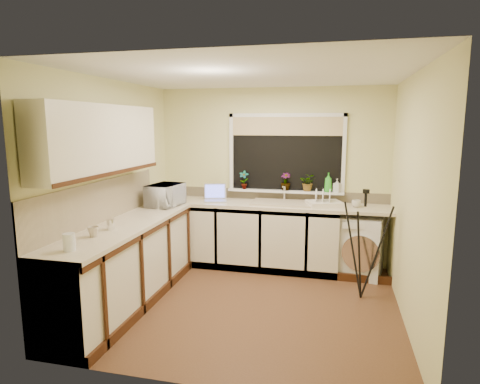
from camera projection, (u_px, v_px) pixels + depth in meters
name	position (u px, v px, depth m)	size (l,w,h in m)	color
floor	(249.00, 303.00, 4.51)	(3.20, 3.20, 0.00)	brown
ceiling	(250.00, 74.00, 4.10)	(3.20, 3.20, 0.00)	white
wall_back	(272.00, 177.00, 5.74)	(3.20, 3.20, 0.00)	beige
wall_front	(204.00, 230.00, 2.86)	(3.20, 3.20, 0.00)	beige
wall_left	(113.00, 189.00, 4.67)	(3.00, 3.00, 0.00)	beige
wall_right	(411.00, 201.00, 3.94)	(3.00, 3.00, 0.00)	beige
base_cabinet_back	(244.00, 235.00, 5.66)	(2.55, 0.60, 0.86)	silver
base_cabinet_left	(127.00, 266.00, 4.44)	(0.54, 2.40, 0.86)	silver
worktop_back	(268.00, 205.00, 5.51)	(3.20, 0.60, 0.04)	beige
worktop_left	(125.00, 226.00, 4.37)	(0.60, 2.40, 0.04)	beige
upper_cabinet	(100.00, 140.00, 4.10)	(0.28, 1.90, 0.70)	silver
splashback_left	(99.00, 202.00, 4.39)	(0.02, 2.40, 0.45)	beige
splashback_back	(271.00, 194.00, 5.77)	(3.20, 0.02, 0.14)	beige
window_glass	(286.00, 154.00, 5.63)	(1.50, 0.02, 1.00)	black
window_blind	(286.00, 126.00, 5.54)	(1.50, 0.02, 0.25)	tan
windowsill	(285.00, 191.00, 5.66)	(1.60, 0.14, 0.03)	white
sink	(283.00, 203.00, 5.46)	(0.82, 0.46, 0.03)	tan
faucet	(284.00, 193.00, 5.61)	(0.03, 0.03, 0.24)	silver
washing_machine	(359.00, 245.00, 5.31)	(0.56, 0.54, 0.79)	silver
laptop	(215.00, 196.00, 5.68)	(0.37, 0.34, 0.23)	#A4A5AC
kettle	(161.00, 200.00, 5.15)	(0.16, 0.16, 0.21)	white
dish_rack	(324.00, 204.00, 5.29)	(0.43, 0.32, 0.06)	silver
tripod	(363.00, 245.00, 4.55)	(0.63, 0.63, 1.25)	black
glass_jug	(69.00, 242.00, 3.44)	(0.10, 0.10, 0.15)	silver
steel_jar	(111.00, 224.00, 4.12)	(0.08, 0.08, 0.11)	silver
microwave	(165.00, 195.00, 5.32)	(0.51, 0.35, 0.28)	white
plant_a	(244.00, 180.00, 5.73)	(0.14, 0.09, 0.26)	#999999
plant_c	(286.00, 182.00, 5.63)	(0.14, 0.14, 0.24)	#999999
plant_d	(308.00, 182.00, 5.57)	(0.21, 0.18, 0.24)	#999999
soap_bottle_green	(328.00, 182.00, 5.48)	(0.10, 0.10, 0.26)	green
soap_bottle_clear	(337.00, 185.00, 5.47)	(0.08, 0.08, 0.18)	#999999
cup_back	(356.00, 204.00, 5.23)	(0.12, 0.12, 0.09)	beige
cup_left	(94.00, 232.00, 3.86)	(0.11, 0.11, 0.10)	#C3B3A1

